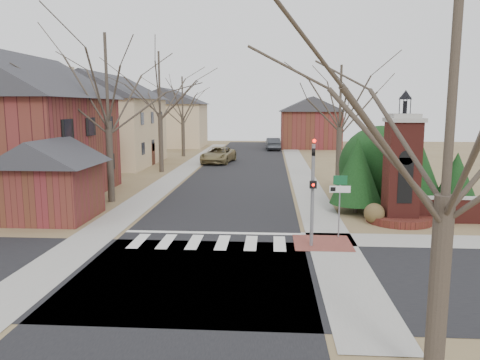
# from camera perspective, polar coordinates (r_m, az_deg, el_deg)

# --- Properties ---
(ground) EXTENTS (120.00, 120.00, 0.00)m
(ground) POSITION_cam_1_polar(r_m,az_deg,el_deg) (19.22, -4.19, -8.29)
(ground) COLOR brown
(ground) RESTS_ON ground
(main_street) EXTENTS (8.00, 70.00, 0.01)m
(main_street) POSITION_cam_1_polar(r_m,az_deg,el_deg) (40.66, 0.12, 0.92)
(main_street) COLOR black
(main_street) RESTS_ON ground
(cross_street) EXTENTS (120.00, 8.00, 0.01)m
(cross_street) POSITION_cam_1_polar(r_m,az_deg,el_deg) (16.41, -5.67, -11.37)
(cross_street) COLOR black
(cross_street) RESTS_ON ground
(crosswalk_zone) EXTENTS (8.00, 2.20, 0.02)m
(crosswalk_zone) POSITION_cam_1_polar(r_m,az_deg,el_deg) (19.98, -3.87, -7.59)
(crosswalk_zone) COLOR silver
(crosswalk_zone) RESTS_ON ground
(stop_bar) EXTENTS (8.00, 0.35, 0.02)m
(stop_bar) POSITION_cam_1_polar(r_m,az_deg,el_deg) (21.41, -3.33, -6.45)
(stop_bar) COLOR silver
(stop_bar) RESTS_ON ground
(sidewalk_right_main) EXTENTS (2.00, 60.00, 0.02)m
(sidewalk_right_main) POSITION_cam_1_polar(r_m,az_deg,el_deg) (40.65, 7.45, 0.85)
(sidewalk_right_main) COLOR gray
(sidewalk_right_main) RESTS_ON ground
(sidewalk_left) EXTENTS (2.00, 60.00, 0.02)m
(sidewalk_left) POSITION_cam_1_polar(r_m,az_deg,el_deg) (41.32, -7.10, 0.99)
(sidewalk_left) COLOR gray
(sidewalk_left) RESTS_ON ground
(curb_apron) EXTENTS (2.40, 2.40, 0.02)m
(curb_apron) POSITION_cam_1_polar(r_m,az_deg,el_deg) (20.12, 10.01, -7.59)
(curb_apron) COLOR brown
(curb_apron) RESTS_ON ground
(traffic_signal_pole) EXTENTS (0.28, 0.41, 4.50)m
(traffic_signal_pole) POSITION_cam_1_polar(r_m,az_deg,el_deg) (19.07, 8.87, -0.52)
(traffic_signal_pole) COLOR slate
(traffic_signal_pole) RESTS_ON ground
(sign_post) EXTENTS (0.90, 0.07, 2.75)m
(sign_post) POSITION_cam_1_polar(r_m,az_deg,el_deg) (20.72, 12.05, -1.65)
(sign_post) COLOR slate
(sign_post) RESTS_ON ground
(brick_gate_monument) EXTENTS (3.20, 3.20, 6.47)m
(brick_gate_monument) POSITION_cam_1_polar(r_m,az_deg,el_deg) (24.29, 19.04, 0.12)
(brick_gate_monument) COLOR #59201A
(brick_gate_monument) RESTS_ON ground
(house_brick_left) EXTENTS (9.80, 11.80, 9.42)m
(house_brick_left) POSITION_cam_1_polar(r_m,az_deg,el_deg) (32.22, -25.32, 6.27)
(house_brick_left) COLOR maroon
(house_brick_left) RESTS_ON ground
(house_stucco_left) EXTENTS (9.80, 12.80, 9.28)m
(house_stucco_left) POSITION_cam_1_polar(r_m,az_deg,el_deg) (47.97, -15.93, 7.31)
(house_stucco_left) COLOR #C9AE86
(house_stucco_left) RESTS_ON ground
(garage_left) EXTENTS (4.80, 4.80, 4.29)m
(garage_left) POSITION_cam_1_polar(r_m,az_deg,el_deg) (25.48, -22.10, 0.50)
(garage_left) COLOR maroon
(garage_left) RESTS_ON ground
(house_distant_left) EXTENTS (10.80, 8.80, 8.53)m
(house_distant_left) POSITION_cam_1_polar(r_m,az_deg,el_deg) (67.78, -8.70, 7.64)
(house_distant_left) COLOR #C9AE86
(house_distant_left) RESTS_ON ground
(house_distant_right) EXTENTS (8.80, 8.80, 7.30)m
(house_distant_right) POSITION_cam_1_polar(r_m,az_deg,el_deg) (66.42, 8.55, 7.10)
(house_distant_right) COLOR maroon
(house_distant_right) RESTS_ON ground
(evergreen_near) EXTENTS (2.80, 2.80, 4.10)m
(evergreen_near) POSITION_cam_1_polar(r_m,az_deg,el_deg) (25.81, 14.05, 1.14)
(evergreen_near) COLOR #473D33
(evergreen_near) RESTS_ON ground
(evergreen_mid) EXTENTS (3.40, 3.40, 4.70)m
(evergreen_mid) POSITION_cam_1_polar(r_m,az_deg,el_deg) (27.70, 20.37, 1.99)
(evergreen_mid) COLOR #473D33
(evergreen_mid) RESTS_ON ground
(evergreen_far) EXTENTS (2.40, 2.40, 3.30)m
(evergreen_far) POSITION_cam_1_polar(r_m,az_deg,el_deg) (27.49, 24.87, 0.19)
(evergreen_far) COLOR #473D33
(evergreen_far) RESTS_ON ground
(evergreen_mass) EXTENTS (4.80, 4.80, 4.80)m
(evergreen_mass) POSITION_cam_1_polar(r_m,az_deg,el_deg) (28.59, 16.73, 1.97)
(evergreen_mass) COLOR black
(evergreen_mass) RESTS_ON ground
(bare_tree_0) EXTENTS (8.05, 8.05, 11.15)m
(bare_tree_0) POSITION_cam_1_polar(r_m,az_deg,el_deg) (28.89, -16.00, 12.60)
(bare_tree_0) COLOR #473D33
(bare_tree_0) RESTS_ON ground
(bare_tree_1) EXTENTS (8.40, 8.40, 11.64)m
(bare_tree_1) POSITION_cam_1_polar(r_m,az_deg,el_deg) (41.37, -9.82, 12.08)
(bare_tree_1) COLOR #473D33
(bare_tree_1) RESTS_ON ground
(bare_tree_2) EXTENTS (7.35, 7.35, 10.19)m
(bare_tree_2) POSITION_cam_1_polar(r_m,az_deg,el_deg) (54.14, -7.04, 10.31)
(bare_tree_2) COLOR #473D33
(bare_tree_2) RESTS_ON ground
(bare_tree_3) EXTENTS (7.00, 7.00, 9.70)m
(bare_tree_3) POSITION_cam_1_polar(r_m,az_deg,el_deg) (34.53, 12.18, 10.42)
(bare_tree_3) COLOR #473D33
(bare_tree_3) RESTS_ON ground
(bare_tree_4) EXTENTS (6.65, 6.65, 9.21)m
(bare_tree_4) POSITION_cam_1_polar(r_m,az_deg,el_deg) (9.80, 24.64, 12.02)
(bare_tree_4) COLOR #473D33
(bare_tree_4) RESTS_ON ground
(pickup_truck) EXTENTS (3.48, 6.14, 1.62)m
(pickup_truck) POSITION_cam_1_polar(r_m,az_deg,el_deg) (47.61, -2.67, 3.07)
(pickup_truck) COLOR olive
(pickup_truck) RESTS_ON ground
(distant_car) EXTENTS (2.05, 5.00, 1.61)m
(distant_car) POSITION_cam_1_polar(r_m,az_deg,el_deg) (62.05, 4.03, 4.43)
(distant_car) COLOR #35383D
(distant_car) RESTS_ON ground
(dry_shrub_left) EXTENTS (1.01, 1.01, 1.01)m
(dry_shrub_left) POSITION_cam_1_polar(r_m,az_deg,el_deg) (23.90, 16.05, -3.93)
(dry_shrub_left) COLOR brown
(dry_shrub_left) RESTS_ON ground
(dry_shrub_right) EXTENTS (0.82, 0.82, 0.82)m
(dry_shrub_right) POSITION_cam_1_polar(r_m,az_deg,el_deg) (24.84, 23.54, -4.08)
(dry_shrub_right) COLOR brown
(dry_shrub_right) RESTS_ON ground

